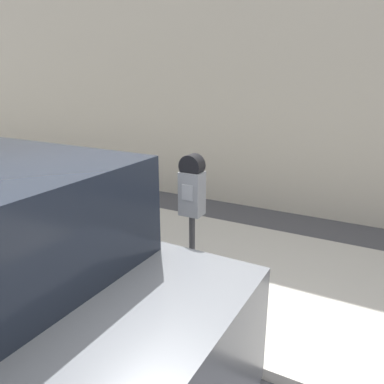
# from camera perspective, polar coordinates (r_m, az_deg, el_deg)

# --- Properties ---
(sidewalk) EXTENTS (24.00, 2.80, 0.11)m
(sidewalk) POSITION_cam_1_polar(r_m,az_deg,el_deg) (4.60, 10.46, -12.97)
(sidewalk) COLOR #BCB7AD
(sidewalk) RESTS_ON ground_plane
(building_facade) EXTENTS (24.00, 0.30, 5.11)m
(building_facade) POSITION_cam_1_polar(r_m,az_deg,el_deg) (6.60, 19.52, 18.15)
(building_facade) COLOR beige
(building_facade) RESTS_ON ground_plane
(parking_meter) EXTENTS (0.19, 0.16, 1.64)m
(parking_meter) POSITION_cam_1_polar(r_m,az_deg,el_deg) (3.09, -0.00, -1.61)
(parking_meter) COLOR #2D2D30
(parking_meter) RESTS_ON sidewalk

